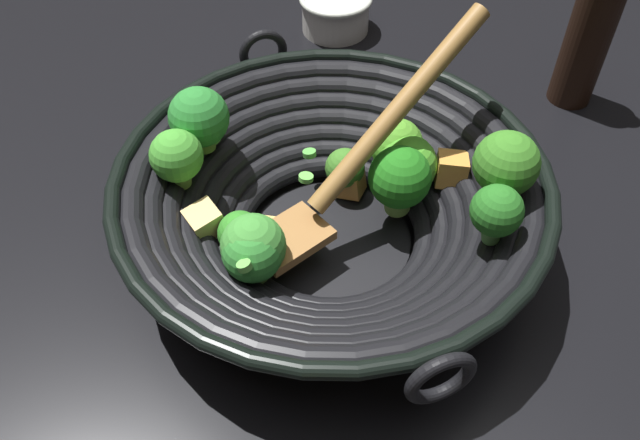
# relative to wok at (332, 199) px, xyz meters

# --- Properties ---
(ground_plane) EXTENTS (4.00, 4.00, 0.00)m
(ground_plane) POSITION_rel_wok_xyz_m (-0.00, 0.00, -0.06)
(ground_plane) COLOR black
(wok) EXTENTS (0.40, 0.40, 0.20)m
(wok) POSITION_rel_wok_xyz_m (0.00, 0.00, 0.00)
(wok) COLOR black
(wok) RESTS_ON ground
(soy_sauce_bottle) EXTENTS (0.05, 0.05, 0.21)m
(soy_sauce_bottle) POSITION_rel_wok_xyz_m (0.35, -0.14, 0.02)
(soy_sauce_bottle) COLOR black
(soy_sauce_bottle) RESTS_ON ground
(prep_bowl) EXTENTS (0.10, 0.10, 0.05)m
(prep_bowl) POSITION_rel_wok_xyz_m (0.35, 0.18, -0.04)
(prep_bowl) COLOR silver
(prep_bowl) RESTS_ON ground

